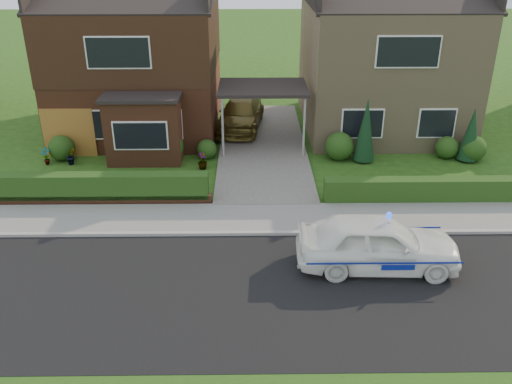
{
  "coord_description": "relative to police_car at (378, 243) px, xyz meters",
  "views": [
    {
      "loc": [
        -0.59,
        -11.92,
        8.7
      ],
      "look_at": [
        -0.39,
        3.5,
        1.31
      ],
      "focal_mm": 38.0,
      "sensor_mm": 36.0,
      "label": 1
    }
  ],
  "objects": [
    {
      "name": "shrub_left_near",
      "position": [
        -5.43,
        8.4,
        -0.36
      ],
      "size": [
        0.84,
        0.84,
        0.84
      ],
      "primitive_type": "sphere",
      "color": "#173B12",
      "rests_on": "ground"
    },
    {
      "name": "driveway",
      "position": [
        -3.03,
        9.8,
        -0.72
      ],
      "size": [
        3.8,
        12.0,
        0.12
      ],
      "primitive_type": "cube",
      "color": "#666059",
      "rests_on": "ground"
    },
    {
      "name": "road",
      "position": [
        -3.03,
        -1.2,
        -0.78
      ],
      "size": [
        60.0,
        6.0,
        0.02
      ],
      "primitive_type": "cube",
      "color": "black",
      "rests_on": "ground"
    },
    {
      "name": "house_right",
      "position": [
        2.77,
        12.79,
        2.88
      ],
      "size": [
        7.5,
        8.06,
        7.25
      ],
      "color": "#9E8760",
      "rests_on": "ground"
    },
    {
      "name": "carport_link",
      "position": [
        -3.03,
        9.75,
        1.88
      ],
      "size": [
        3.8,
        3.0,
        2.77
      ],
      "color": "black",
      "rests_on": "ground"
    },
    {
      "name": "potted_plant_b",
      "position": [
        -11.0,
        7.8,
        -0.43
      ],
      "size": [
        0.5,
        0.49,
        0.71
      ],
      "primitive_type": "imported",
      "rotation": [
        0.0,
        0.0,
        0.7
      ],
      "color": "gray",
      "rests_on": "ground"
    },
    {
      "name": "ground",
      "position": [
        -3.03,
        -1.2,
        -0.78
      ],
      "size": [
        120.0,
        120.0,
        0.0
      ],
      "primitive_type": "plane",
      "color": "#1F4A13",
      "rests_on": "ground"
    },
    {
      "name": "shrub_left_far",
      "position": [
        -11.53,
        8.3,
        -0.24
      ],
      "size": [
        1.08,
        1.08,
        1.08
      ],
      "primitive_type": "sphere",
      "color": "#173B12",
      "rests_on": "ground"
    },
    {
      "name": "police_car",
      "position": [
        0.0,
        0.0,
        0.0
      ],
      "size": [
        4.21,
        4.64,
        1.72
      ],
      "rotation": [
        0.0,
        0.0,
        1.54
      ],
      "color": "white",
      "rests_on": "ground"
    },
    {
      "name": "garage_door",
      "position": [
        -11.28,
        8.76,
        0.27
      ],
      "size": [
        2.2,
        0.1,
        2.1
      ],
      "primitive_type": "cube",
      "color": "#935E20",
      "rests_on": "ground"
    },
    {
      "name": "potted_plant_c",
      "position": [
        -5.53,
        7.24,
        -0.44
      ],
      "size": [
        0.49,
        0.49,
        0.68
      ],
      "primitive_type": "imported",
      "rotation": [
        0.0,
        0.0,
        1.22
      ],
      "color": "gray",
      "rests_on": "ground"
    },
    {
      "name": "shrub_right_near",
      "position": [
        0.17,
        8.2,
        -0.18
      ],
      "size": [
        1.2,
        1.2,
        1.2
      ],
      "primitive_type": "sphere",
      "color": "#173B12",
      "rests_on": "ground"
    },
    {
      "name": "dwarf_wall",
      "position": [
        -8.83,
        4.1,
        -0.6
      ],
      "size": [
        7.7,
        0.25,
        0.36
      ],
      "primitive_type": "cube",
      "color": "brown",
      "rests_on": "ground"
    },
    {
      "name": "shrub_right_far",
      "position": [
        5.77,
        8.0,
        -0.24
      ],
      "size": [
        1.08,
        1.08,
        1.08
      ],
      "primitive_type": "sphere",
      "color": "#173B12",
      "rests_on": "ground"
    },
    {
      "name": "hedge_right",
      "position": [
        2.77,
        4.15,
        -0.78
      ],
      "size": [
        7.5,
        0.55,
        0.8
      ],
      "primitive_type": "cube",
      "color": "#173B12",
      "rests_on": "ground"
    },
    {
      "name": "kerb",
      "position": [
        -3.03,
        1.85,
        -0.72
      ],
      "size": [
        60.0,
        0.16,
        0.12
      ],
      "primitive_type": "cube",
      "color": "#9E9993",
      "rests_on": "ground"
    },
    {
      "name": "conifer_b",
      "position": [
        5.57,
        8.0,
        0.32
      ],
      "size": [
        0.9,
        0.9,
        2.2
      ],
      "primitive_type": "cone",
      "color": "black",
      "rests_on": "ground"
    },
    {
      "name": "shrub_right_mid",
      "position": [
        4.77,
        8.3,
        -0.3
      ],
      "size": [
        0.96,
        0.96,
        0.96
      ],
      "primitive_type": "sphere",
      "color": "#173B12",
      "rests_on": "ground"
    },
    {
      "name": "house_left",
      "position": [
        -8.81,
        12.7,
        3.03
      ],
      "size": [
        7.5,
        9.53,
        7.25
      ],
      "color": "brown",
      "rests_on": "ground"
    },
    {
      "name": "shrub_left_mid",
      "position": [
        -7.03,
        8.1,
        -0.12
      ],
      "size": [
        1.32,
        1.32,
        1.32
      ],
      "primitive_type": "sphere",
      "color": "#173B12",
      "rests_on": "ground"
    },
    {
      "name": "hedge_left",
      "position": [
        -8.83,
        4.25,
        -0.78
      ],
      "size": [
        7.5,
        0.55,
        0.9
      ],
      "primitive_type": "cube",
      "color": "#173B12",
      "rests_on": "ground"
    },
    {
      "name": "sidewalk",
      "position": [
        -3.03,
        2.9,
        -0.73
      ],
      "size": [
        60.0,
        2.0,
        0.1
      ],
      "primitive_type": "cube",
      "color": "slate",
      "rests_on": "ground"
    },
    {
      "name": "conifer_a",
      "position": [
        1.17,
        8.0,
        0.52
      ],
      "size": [
        0.9,
        0.9,
        2.6
      ],
      "primitive_type": "cone",
      "color": "black",
      "rests_on": "ground"
    },
    {
      "name": "potted_plant_a",
      "position": [
        -12.03,
        7.78,
        -0.41
      ],
      "size": [
        0.4,
        0.28,
        0.74
      ],
      "primitive_type": "imported",
      "rotation": [
        0.0,
        0.0,
        -0.04
      ],
      "color": "gray",
      "rests_on": "ground"
    },
    {
      "name": "driveway_car",
      "position": [
        -4.03,
        12.08,
        0.03
      ],
      "size": [
        2.54,
        4.96,
        1.38
      ],
      "primitive_type": "imported",
      "rotation": [
        0.0,
        0.0,
        -0.13
      ],
      "color": "brown",
      "rests_on": "driveway"
    }
  ]
}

